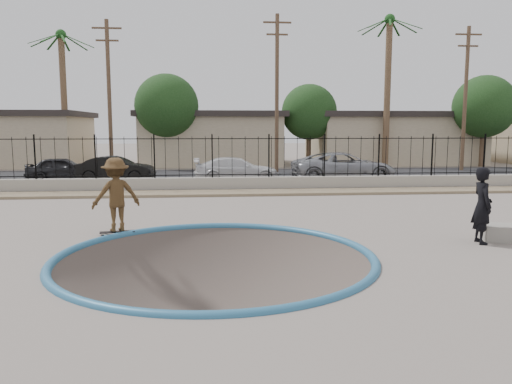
{
  "coord_description": "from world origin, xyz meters",
  "views": [
    {
      "loc": [
        -0.08,
        -11.62,
        2.84
      ],
      "look_at": [
        1.17,
        2.0,
        1.03
      ],
      "focal_mm": 35.0,
      "sensor_mm": 36.0,
      "label": 1
    }
  ],
  "objects_px": {
    "car_a": "(63,169)",
    "car_d": "(344,167)",
    "car_c": "(237,170)",
    "skater": "(116,198)",
    "videographer": "(482,205)",
    "car_b": "(116,169)",
    "skateboard": "(117,232)"
  },
  "relations": [
    {
      "from": "car_a",
      "to": "car_d",
      "type": "distance_m",
      "value": 14.57
    },
    {
      "from": "car_c",
      "to": "car_d",
      "type": "bearing_deg",
      "value": -92.02
    },
    {
      "from": "skater",
      "to": "videographer",
      "type": "height_order",
      "value": "skater"
    },
    {
      "from": "videographer",
      "to": "car_b",
      "type": "distance_m",
      "value": 18.49
    },
    {
      "from": "car_a",
      "to": "videographer",
      "type": "bearing_deg",
      "value": -142.89
    },
    {
      "from": "videographer",
      "to": "car_b",
      "type": "height_order",
      "value": "videographer"
    },
    {
      "from": "car_d",
      "to": "car_b",
      "type": "bearing_deg",
      "value": 83.37
    },
    {
      "from": "skateboard",
      "to": "car_d",
      "type": "relative_size",
      "value": 0.17
    },
    {
      "from": "videographer",
      "to": "car_d",
      "type": "relative_size",
      "value": 0.35
    },
    {
      "from": "car_d",
      "to": "car_c",
      "type": "bearing_deg",
      "value": 87.94
    },
    {
      "from": "skater",
      "to": "car_b",
      "type": "height_order",
      "value": "skater"
    },
    {
      "from": "skateboard",
      "to": "car_d",
      "type": "distance_m",
      "value": 15.05
    },
    {
      "from": "skater",
      "to": "car_c",
      "type": "xyz_separation_m",
      "value": [
        3.79,
        11.8,
        -0.31
      ]
    },
    {
      "from": "videographer",
      "to": "car_b",
      "type": "xyz_separation_m",
      "value": [
        -11.39,
        14.57,
        -0.26
      ]
    },
    {
      "from": "car_b",
      "to": "car_d",
      "type": "height_order",
      "value": "car_d"
    },
    {
      "from": "car_a",
      "to": "skater",
      "type": "bearing_deg",
      "value": -164.79
    },
    {
      "from": "videographer",
      "to": "car_d",
      "type": "xyz_separation_m",
      "value": [
        0.28,
        13.64,
        -0.16
      ]
    },
    {
      "from": "skater",
      "to": "car_c",
      "type": "distance_m",
      "value": 12.4
    },
    {
      "from": "car_b",
      "to": "car_c",
      "type": "xyz_separation_m",
      "value": [
        6.14,
        -0.93,
        -0.02
      ]
    },
    {
      "from": "car_c",
      "to": "videographer",
      "type": "bearing_deg",
      "value": -160.96
    },
    {
      "from": "videographer",
      "to": "car_d",
      "type": "bearing_deg",
      "value": 5.23
    },
    {
      "from": "videographer",
      "to": "car_b",
      "type": "bearing_deg",
      "value": 44.41
    },
    {
      "from": "skateboard",
      "to": "car_b",
      "type": "height_order",
      "value": "car_b"
    },
    {
      "from": "car_c",
      "to": "skateboard",
      "type": "bearing_deg",
      "value": 160.19
    },
    {
      "from": "skateboard",
      "to": "car_d",
      "type": "bearing_deg",
      "value": 41.3
    },
    {
      "from": "videographer",
      "to": "car_a",
      "type": "height_order",
      "value": "videographer"
    },
    {
      "from": "skateboard",
      "to": "car_b",
      "type": "distance_m",
      "value": 12.96
    },
    {
      "from": "skateboard",
      "to": "car_a",
      "type": "bearing_deg",
      "value": 100.68
    },
    {
      "from": "skateboard",
      "to": "car_c",
      "type": "relative_size",
      "value": 0.22
    },
    {
      "from": "car_c",
      "to": "skater",
      "type": "bearing_deg",
      "value": 160.19
    },
    {
      "from": "skater",
      "to": "car_a",
      "type": "bearing_deg",
      "value": -91.85
    },
    {
      "from": "car_a",
      "to": "car_c",
      "type": "height_order",
      "value": "car_c"
    }
  ]
}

